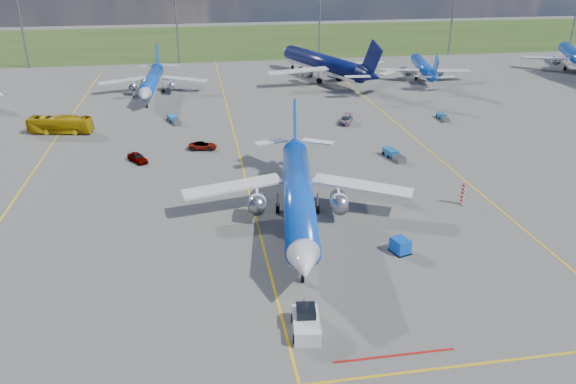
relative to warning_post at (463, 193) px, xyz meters
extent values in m
plane|color=#595957|center=(-26.00, -8.00, -1.50)|extent=(400.00, 400.00, 0.00)
cube|color=#2D4719|center=(-26.00, 142.00, -1.50)|extent=(400.00, 80.00, 0.01)
cube|color=yellow|center=(-26.00, 22.00, -1.49)|extent=(0.25, 160.00, 0.02)
cube|color=yellow|center=(-56.00, 32.00, -1.49)|extent=(0.25, 120.00, 0.02)
cube|color=yellow|center=(4.00, 32.00, -1.49)|extent=(0.25, 120.00, 0.02)
cube|color=#A5140F|center=(-18.00, -26.00, -1.49)|extent=(10.00, 0.25, 0.02)
cylinder|color=slate|center=(-76.00, 102.00, 9.50)|extent=(0.50, 0.50, 22.00)
cylinder|color=slate|center=(-36.00, 102.00, 9.50)|extent=(0.50, 0.50, 22.00)
cylinder|color=slate|center=(4.00, 102.00, 9.50)|extent=(0.50, 0.50, 22.00)
cylinder|color=slate|center=(44.00, 102.00, 9.50)|extent=(0.50, 0.50, 22.00)
cylinder|color=slate|center=(84.00, 102.00, 9.50)|extent=(0.50, 0.50, 22.00)
cylinder|color=red|center=(0.00, 0.00, 0.00)|extent=(0.50, 0.50, 3.00)
cube|color=silver|center=(-24.28, -21.87, -0.85)|extent=(2.70, 4.46, 1.31)
cube|color=black|center=(-24.21, -21.27, 0.06)|extent=(1.82, 1.99, 0.91)
cube|color=slate|center=(-23.97, -19.27, -0.95)|extent=(0.54, 2.43, 0.20)
cube|color=blue|center=(-11.86, -10.29, -0.73)|extent=(2.05, 2.30, 1.54)
imported|color=#BF980B|center=(-55.68, 39.30, 0.03)|extent=(11.25, 4.69, 3.05)
imported|color=#999999|center=(-41.38, 22.34, -0.80)|extent=(3.64, 4.36, 1.40)
imported|color=#999999|center=(-31.55, 26.54, -0.88)|extent=(4.75, 2.75, 1.25)
imported|color=#999999|center=(-5.20, 36.89, -0.79)|extent=(3.90, 5.23, 1.41)
cube|color=#1A5C9F|center=(-3.00, 18.58, -0.92)|extent=(1.89, 2.93, 1.15)
cube|color=slate|center=(-2.55, 15.89, -1.03)|extent=(1.58, 2.27, 0.94)
cube|color=#1C6AA8|center=(-36.68, 43.56, -0.95)|extent=(2.10, 2.89, 1.10)
cube|color=slate|center=(-35.92, 41.07, -1.05)|extent=(1.73, 2.26, 0.90)
cube|color=#185D91|center=(13.47, 37.19, -1.01)|extent=(1.42, 2.39, 0.97)
cube|color=slate|center=(13.28, 34.90, -1.10)|extent=(1.20, 1.85, 0.80)
camera|label=1|loc=(-32.15, -59.63, 28.12)|focal=35.00mm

